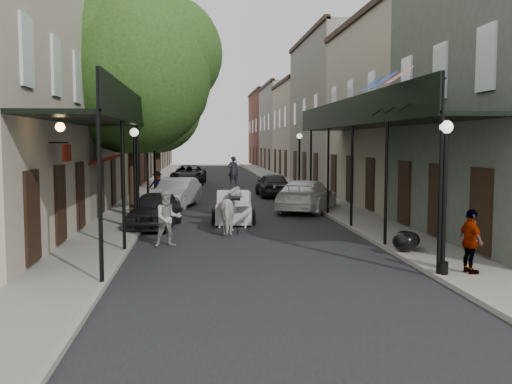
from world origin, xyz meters
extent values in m
plane|color=gray|center=(0.00, 0.00, 0.00)|extent=(140.00, 140.00, 0.00)
cube|color=black|center=(0.00, 20.00, 0.01)|extent=(8.00, 90.00, 0.01)
cube|color=gray|center=(-5.00, 20.00, 0.06)|extent=(2.20, 90.00, 0.12)
cube|color=gray|center=(5.00, 20.00, 0.06)|extent=(2.20, 90.00, 0.12)
cube|color=#AA9D88|center=(-8.60, 30.00, 5.25)|extent=(5.00, 80.00, 10.50)
cube|color=gray|center=(8.60, 30.00, 5.25)|extent=(5.00, 80.00, 10.50)
cube|color=black|center=(-5.00, 7.00, 4.00)|extent=(2.20, 18.00, 0.12)
cube|color=black|center=(-3.95, 7.00, 4.50)|extent=(0.06, 18.00, 1.00)
cylinder|color=black|center=(-4.00, -2.00, 2.12)|extent=(0.10, 0.10, 4.00)
cylinder|color=black|center=(-4.00, 6.00, 2.12)|extent=(0.10, 0.10, 4.00)
cylinder|color=black|center=(-4.00, 14.00, 2.12)|extent=(0.10, 0.10, 4.00)
cube|color=black|center=(5.00, 7.00, 4.00)|extent=(2.20, 18.00, 0.12)
cube|color=black|center=(3.95, 7.00, 4.50)|extent=(0.06, 18.00, 1.00)
cylinder|color=black|center=(4.00, -2.00, 2.12)|extent=(0.10, 0.10, 4.00)
cylinder|color=black|center=(4.00, 6.00, 2.12)|extent=(0.10, 0.10, 4.00)
cylinder|color=black|center=(4.00, 14.00, 2.12)|extent=(0.10, 0.10, 4.00)
cylinder|color=#382619|center=(-4.60, 10.00, 2.92)|extent=(0.44, 0.44, 5.60)
sphere|color=#214315|center=(-4.60, 10.00, 6.20)|extent=(6.80, 6.80, 6.80)
sphere|color=#214315|center=(-3.24, 10.60, 7.20)|extent=(5.10, 5.10, 5.10)
cylinder|color=#382619|center=(-4.60, 24.00, 2.64)|extent=(0.44, 0.44, 5.04)
sphere|color=#214315|center=(-4.60, 24.00, 5.58)|extent=(6.00, 6.00, 6.00)
sphere|color=#214315|center=(-3.40, 24.60, 6.48)|extent=(4.50, 4.50, 4.50)
cylinder|color=black|center=(4.10, -2.00, 0.27)|extent=(0.28, 0.28, 0.30)
cylinder|color=black|center=(4.10, -2.00, 1.82)|extent=(0.12, 0.12, 3.40)
sphere|color=white|center=(4.10, -2.00, 3.67)|extent=(0.32, 0.32, 0.32)
cylinder|color=black|center=(-4.10, 6.00, 0.27)|extent=(0.28, 0.28, 0.30)
cylinder|color=black|center=(-4.10, 6.00, 1.82)|extent=(0.12, 0.12, 3.40)
sphere|color=white|center=(-4.10, 6.00, 3.67)|extent=(0.32, 0.32, 0.32)
cylinder|color=black|center=(4.10, 18.00, 0.27)|extent=(0.28, 0.28, 0.30)
cylinder|color=black|center=(4.10, 18.00, 1.82)|extent=(0.12, 0.12, 3.40)
sphere|color=white|center=(4.10, 18.00, 3.67)|extent=(0.32, 0.32, 0.32)
imported|color=silver|center=(-0.56, 5.50, 0.84)|extent=(1.04, 2.04, 1.67)
torus|color=black|center=(-1.17, 8.49, 0.63)|extent=(0.19, 1.31, 1.31)
torus|color=black|center=(0.49, 8.37, 0.63)|extent=(0.19, 1.31, 1.31)
torus|color=black|center=(-1.07, 7.06, 0.32)|extent=(0.12, 0.68, 0.68)
torus|color=black|center=(0.18, 6.97, 0.32)|extent=(0.12, 0.68, 0.68)
cube|color=silver|center=(-0.35, 8.23, 1.06)|extent=(1.55, 1.92, 0.71)
cube|color=silver|center=(-0.43, 7.17, 1.57)|extent=(1.25, 0.64, 0.12)
cube|color=silver|center=(-0.45, 6.92, 1.87)|extent=(1.22, 0.19, 0.51)
imported|color=black|center=(-0.43, 7.17, 2.20)|extent=(0.43, 0.30, 1.14)
imported|color=#9E9F96|center=(-2.76, 3.00, 0.90)|extent=(1.04, 0.91, 1.81)
imported|color=gray|center=(-4.20, 18.18, 0.88)|extent=(1.11, 0.85, 1.52)
imported|color=gray|center=(4.80, -2.00, 0.91)|extent=(0.48, 0.96, 1.58)
imported|color=black|center=(-3.48, 7.10, 0.71)|extent=(2.12, 4.32, 1.42)
imported|color=#A7A7AD|center=(-2.92, 14.10, 0.74)|extent=(2.57, 4.74, 1.48)
imported|color=black|center=(-2.60, 30.18, 0.76)|extent=(2.91, 5.64, 1.52)
imported|color=white|center=(3.37, 11.73, 0.75)|extent=(4.10, 5.60, 1.51)
imported|color=black|center=(2.68, 19.28, 0.73)|extent=(1.85, 4.34, 1.46)
ellipsoid|color=black|center=(4.22, 0.85, 0.43)|extent=(0.73, 0.73, 0.62)
ellipsoid|color=black|center=(4.52, 1.30, 0.37)|extent=(0.64, 0.64, 0.51)
camera|label=1|loc=(-1.75, -15.10, 3.31)|focal=40.00mm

